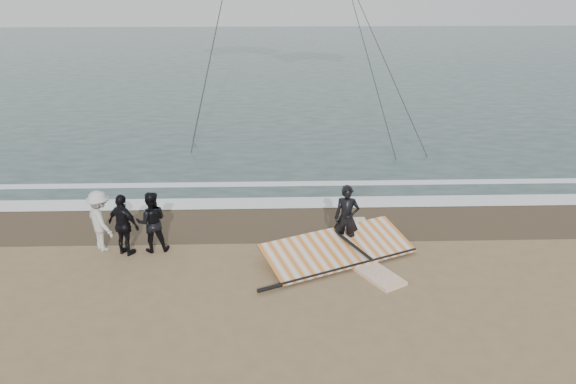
{
  "coord_description": "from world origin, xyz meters",
  "views": [
    {
      "loc": [
        -0.74,
        -10.97,
        7.35
      ],
      "look_at": [
        -0.33,
        3.0,
        1.6
      ],
      "focal_mm": 35.0,
      "sensor_mm": 36.0,
      "label": 1
    }
  ],
  "objects_px": {
    "board_white": "(365,266)",
    "board_cream": "(361,238)",
    "man_main": "(347,218)",
    "sail_rig": "(335,249)"
  },
  "relations": [
    {
      "from": "board_white",
      "to": "board_cream",
      "type": "bearing_deg",
      "value": 55.37
    },
    {
      "from": "board_cream",
      "to": "man_main",
      "type": "bearing_deg",
      "value": -136.39
    },
    {
      "from": "board_white",
      "to": "board_cream",
      "type": "height_order",
      "value": "board_cream"
    },
    {
      "from": "man_main",
      "to": "sail_rig",
      "type": "bearing_deg",
      "value": -117.7
    },
    {
      "from": "sail_rig",
      "to": "board_cream",
      "type": "bearing_deg",
      "value": 47.81
    },
    {
      "from": "board_white",
      "to": "board_cream",
      "type": "relative_size",
      "value": 0.97
    },
    {
      "from": "man_main",
      "to": "sail_rig",
      "type": "distance_m",
      "value": 0.89
    },
    {
      "from": "man_main",
      "to": "board_white",
      "type": "bearing_deg",
      "value": -59.99
    },
    {
      "from": "man_main",
      "to": "board_cream",
      "type": "height_order",
      "value": "man_main"
    },
    {
      "from": "board_white",
      "to": "sail_rig",
      "type": "distance_m",
      "value": 0.97
    }
  ]
}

